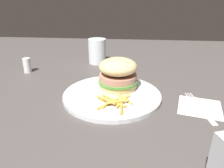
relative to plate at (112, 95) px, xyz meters
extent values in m
plane|color=#47423F|center=(0.01, 0.03, -0.01)|extent=(1.60, 1.60, 0.00)
cylinder|color=silver|center=(0.00, 0.00, 0.00)|extent=(0.29, 0.29, 0.01)
cylinder|color=tan|center=(0.04, -0.01, 0.01)|extent=(0.12, 0.12, 0.02)
cylinder|color=#4C9338|center=(0.04, -0.01, 0.03)|extent=(0.12, 0.12, 0.01)
cylinder|color=tan|center=(0.04, -0.01, 0.04)|extent=(0.11, 0.11, 0.02)
ellipsoid|color=tan|center=(0.04, -0.01, 0.07)|extent=(0.12, 0.12, 0.05)
cylinder|color=#E5B251|center=(-0.03, -0.03, 0.01)|extent=(0.07, 0.06, 0.01)
cylinder|color=#E5B251|center=(-0.08, 0.01, 0.01)|extent=(0.05, 0.04, 0.01)
cylinder|color=gold|center=(-0.05, -0.03, 0.01)|extent=(0.08, 0.04, 0.01)
cylinder|color=gold|center=(-0.06, -0.01, 0.01)|extent=(0.04, 0.08, 0.01)
cylinder|color=#E5B251|center=(-0.05, -0.03, 0.01)|extent=(0.05, 0.02, 0.01)
cylinder|color=#E5B251|center=(-0.03, -0.03, 0.01)|extent=(0.04, 0.05, 0.01)
cylinder|color=gold|center=(-0.07, 0.01, 0.01)|extent=(0.06, 0.03, 0.01)
cylinder|color=gold|center=(-0.06, 0.01, 0.02)|extent=(0.05, 0.06, 0.01)
cylinder|color=gold|center=(-0.07, -0.02, 0.02)|extent=(0.03, 0.06, 0.01)
cylinder|color=gold|center=(-0.04, 0.00, 0.01)|extent=(0.06, 0.06, 0.01)
cylinder|color=gold|center=(-0.08, -0.03, 0.01)|extent=(0.08, 0.01, 0.01)
cube|color=white|center=(-0.04, -0.24, -0.01)|extent=(0.13, 0.13, 0.00)
cube|color=silver|center=(-0.07, -0.25, 0.00)|extent=(0.11, 0.03, 0.00)
cube|color=silver|center=(0.00, -0.24, 0.00)|extent=(0.04, 0.03, 0.00)
cylinder|color=silver|center=(0.03, -0.24, 0.00)|extent=(0.03, 0.01, 0.00)
cylinder|color=silver|center=(0.03, -0.23, 0.00)|extent=(0.03, 0.01, 0.00)
cylinder|color=silver|center=(0.03, -0.22, 0.00)|extent=(0.03, 0.01, 0.00)
cylinder|color=silver|center=(0.32, 0.09, 0.05)|extent=(0.07, 0.07, 0.10)
cylinder|color=black|center=(0.32, 0.09, 0.03)|extent=(0.07, 0.07, 0.08)
cylinder|color=white|center=(0.18, 0.34, 0.02)|extent=(0.03, 0.03, 0.06)
camera|label=1|loc=(-0.56, -0.05, 0.28)|focal=34.49mm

